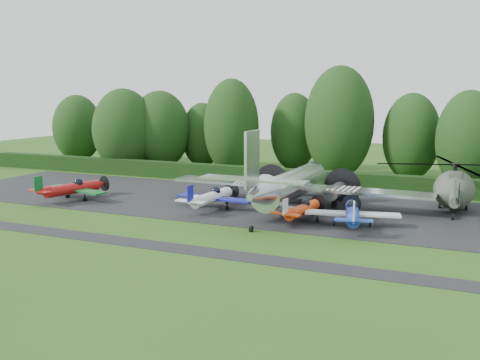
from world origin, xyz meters
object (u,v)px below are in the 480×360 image
at_px(light_plane_red, 73,188).
at_px(light_plane_white, 212,197).
at_px(transport_plane, 291,185).
at_px(light_plane_blue, 353,213).
at_px(light_plane_orange, 303,209).
at_px(helicopter, 454,186).

height_order(light_plane_red, light_plane_white, light_plane_red).
xyz_separation_m(transport_plane, light_plane_white, (-6.39, -3.40, -1.05)).
distance_m(light_plane_white, light_plane_blue, 13.21).
relative_size(light_plane_red, light_plane_white, 1.02).
xyz_separation_m(light_plane_red, light_plane_orange, (23.57, 0.43, -0.18)).
bearing_deg(helicopter, light_plane_red, -163.05).
distance_m(light_plane_white, light_plane_orange, 8.98).
height_order(transport_plane, helicopter, transport_plane).
bearing_deg(light_plane_orange, light_plane_blue, -12.38).
relative_size(light_plane_orange, helicopter, 0.43).
relative_size(light_plane_orange, light_plane_blue, 0.87).
relative_size(light_plane_white, light_plane_blue, 1.00).
relative_size(light_plane_red, light_plane_blue, 1.02).
height_order(light_plane_red, light_plane_blue, light_plane_red).
distance_m(light_plane_red, light_plane_white, 14.75).
bearing_deg(light_plane_red, light_plane_orange, -13.02).
bearing_deg(helicopter, light_plane_white, -156.89).
bearing_deg(light_plane_red, transport_plane, -0.80).
height_order(transport_plane, light_plane_red, transport_plane).
distance_m(transport_plane, light_plane_white, 7.32).
relative_size(transport_plane, light_plane_red, 3.12).
bearing_deg(light_plane_red, light_plane_blue, -13.87).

